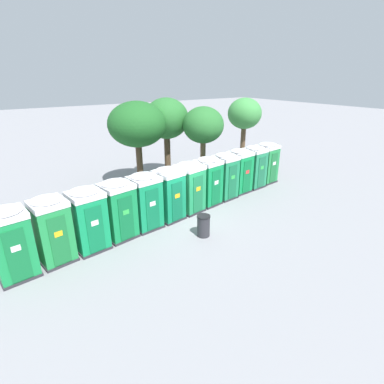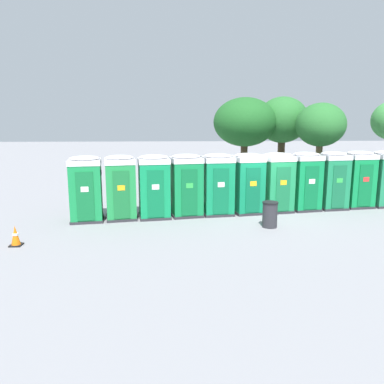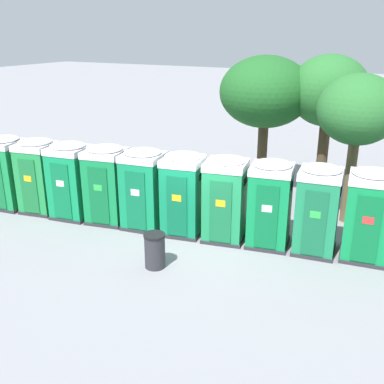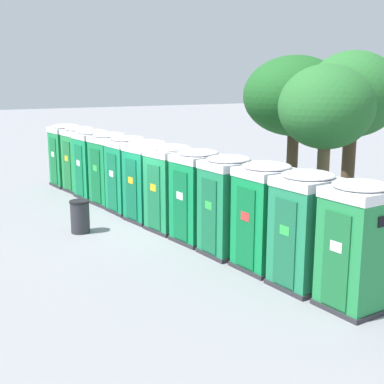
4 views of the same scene
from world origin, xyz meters
The scene contains 18 objects.
ground_plane centered at (0.00, 0.00, 0.00)m, with size 120.00×120.00×0.00m, color gray.
portapotty_0 centered at (-7.19, -0.86, 1.28)m, with size 1.38×1.36×2.54m.
portapotty_1 centered at (-5.89, -0.63, 1.28)m, with size 1.37×1.38×2.54m.
portapotty_2 centered at (-4.58, -0.51, 1.28)m, with size 1.39×1.36×2.54m.
portapotty_3 centered at (-3.28, -0.28, 1.28)m, with size 1.43×1.40×2.54m.
portapotty_4 centered at (-1.98, -0.10, 1.28)m, with size 1.38×1.35×2.54m.
portapotty_5 centered at (-0.67, 0.06, 1.28)m, with size 1.37×1.39×2.54m.
portapotty_6 centered at (0.63, 0.26, 1.28)m, with size 1.40×1.40×2.54m.
portapotty_7 centered at (1.92, 0.49, 1.28)m, with size 1.37×1.38×2.54m.
portapotty_8 centered at (3.23, 0.67, 1.28)m, with size 1.29×1.32×2.54m.
portapotty_9 centered at (4.52, 0.91, 1.28)m, with size 1.34×1.33×2.54m.
portapotty_10 centered at (5.83, 1.04, 1.28)m, with size 1.32×1.33×2.54m.
portapotty_11 centered at (7.13, 1.26, 1.28)m, with size 1.30×1.33×2.54m.
street_tree_0 centered at (3.63, 3.32, 3.62)m, with size 2.46×2.46×4.76m.
street_tree_1 centered at (2.30, 5.42, 3.86)m, with size 2.79×2.79×5.18m.
street_tree_2 centered at (8.30, 4.74, 3.82)m, with size 2.40×2.40×4.98m.
street_tree_3 centered at (0.11, 4.98, 3.77)m, with size 3.38×3.38×5.11m.
trash_can centered at (-0.30, -2.19, 0.48)m, with size 0.57×0.57×0.95m.
Camera 1 is at (-7.03, -11.31, 6.47)m, focal length 28.00 mm.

